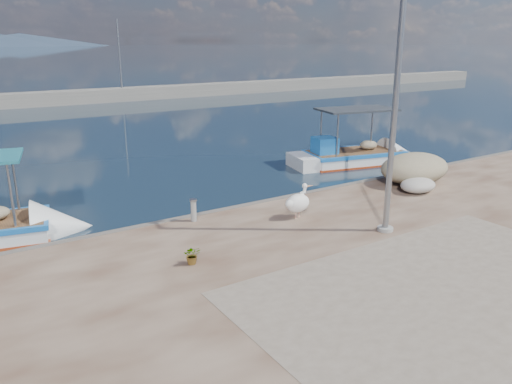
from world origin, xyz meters
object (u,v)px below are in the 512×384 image
object	(u,v)px
pelican	(298,202)
lamp_post	(394,111)
bollard_near	(194,209)
boat_right	(353,159)

from	to	relation	value
pelican	lamp_post	xyz separation A→B (m)	(1.41, -2.13, 2.82)
pelican	bollard_near	world-z (taller)	pelican
pelican	bollard_near	bearing A→B (deg)	145.07
boat_right	bollard_near	distance (m)	11.19
pelican	bollard_near	xyz separation A→B (m)	(-2.73, 1.43, -0.12)
lamp_post	bollard_near	bearing A→B (deg)	139.30
pelican	lamp_post	bearing A→B (deg)	-63.81
boat_right	lamp_post	xyz separation A→B (m)	(-6.19, -7.81, 3.56)
pelican	lamp_post	size ratio (longest dim) A/B	0.15
pelican	lamp_post	distance (m)	3.80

